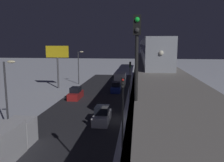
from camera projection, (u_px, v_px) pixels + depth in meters
The scene contains 15 objects.
ground_plane at pixel (111, 120), 28.76m from camera, with size 240.00×240.00×0.00m, color silver.
avenue_asphalt at pixel (78, 119), 29.22m from camera, with size 11.00×84.28×0.01m, color #28282D.
elevated_railway at pixel (155, 75), 27.29m from camera, with size 5.00×84.28×6.61m.
subway_train at pixel (147, 48), 57.81m from camera, with size 2.94×74.07×3.40m.
rail_signal at pixel (137, 43), 10.74m from camera, with size 0.36×0.41×4.00m.
sedan_blue at pixel (116, 88), 45.60m from camera, with size 1.91×4.21×1.97m.
sedan_white at pixel (102, 116), 27.85m from camera, with size 1.80×4.33×1.97m.
sedan_red at pixel (76, 94), 39.99m from camera, with size 1.80×4.44×1.97m.
box_truck at pixel (121, 78), 54.21m from camera, with size 2.40×7.40×2.80m.
delivery_van at pixel (4, 142), 19.02m from camera, with size 2.40×7.40×2.80m.
traffic_light_near at pixel (123, 103), 20.43m from camera, with size 0.32×0.44×6.40m.
traffic_light_mid at pixel (130, 75), 38.37m from camera, with size 0.32×0.44×6.40m.
commercial_billboard at pixel (57, 56), 48.33m from camera, with size 4.80×0.36×8.90m.
street_lamp_near at pixel (8, 88), 24.21m from camera, with size 1.35×0.44×7.65m.
street_lamp_far at pixel (79, 64), 53.66m from camera, with size 1.35×0.44×7.65m.
Camera 1 is at (-3.17, 27.45, 9.31)m, focal length 37.38 mm.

